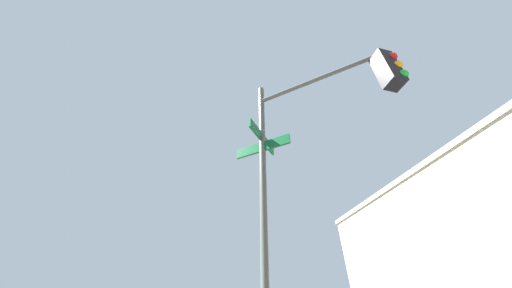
{
  "coord_description": "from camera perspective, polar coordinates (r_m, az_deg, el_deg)",
  "views": [
    {
      "loc": [
        -3.76,
        -7.51,
        1.35
      ],
      "look_at": [
        -6.56,
        -6.82,
        3.57
      ],
      "focal_mm": 16.66,
      "sensor_mm": 36.0,
      "label": 1
    }
  ],
  "objects": [
    {
      "name": "traffic_signal_near",
      "position": [
        4.16,
        15.24,
        3.26
      ],
      "size": [
        2.17,
        2.41,
        5.66
      ],
      "color": "#474C47",
      "rests_on": "ground_plane"
    }
  ]
}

